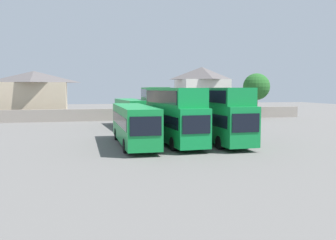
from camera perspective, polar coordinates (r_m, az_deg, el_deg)
ground at (r=49.89m, az=-4.06°, el=-0.72°), size 140.00×140.00×0.00m
depot_boundary_wall at (r=56.97m, az=-5.28°, el=0.87°), size 56.00×0.50×1.80m
bus_1 at (r=31.55m, az=-5.25°, el=-0.43°), size 2.69×11.92×3.37m
bus_2 at (r=32.13m, az=0.90°, el=1.15°), size 2.98×11.02×4.88m
bus_3 at (r=33.25m, az=7.35°, el=1.25°), size 2.80×11.53×4.89m
bus_4 at (r=46.40m, az=-5.66°, el=1.30°), size 3.06×10.88×3.47m
bus_5 at (r=47.09m, az=-2.13°, el=2.38°), size 3.40×11.39×4.97m
house_terrace_left at (r=63.16m, az=-19.83°, el=3.70°), size 10.45×7.73×7.61m
house_terrace_centre at (r=65.91m, az=5.20°, el=4.45°), size 8.38×8.05×8.62m
tree_left_of_lot at (r=60.86m, az=13.42°, el=4.97°), size 4.24×4.24×7.25m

